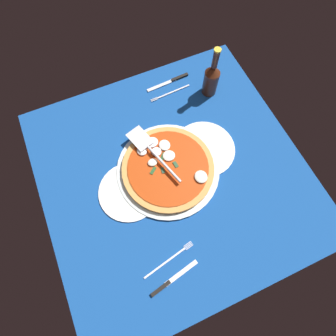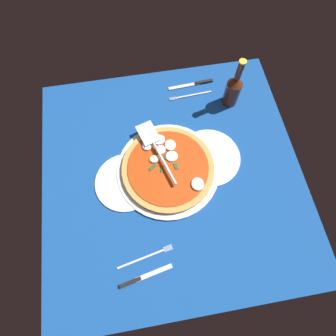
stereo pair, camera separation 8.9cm
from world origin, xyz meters
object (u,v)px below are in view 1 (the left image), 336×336
at_px(place_setting_far, 171,87).
at_px(beer_bottle, 211,78).
at_px(pizza_server, 152,151).
at_px(place_setting_near, 170,271).
at_px(dinner_plate_right, 204,149).
at_px(dinner_plate_left, 130,192).
at_px(pizza, 168,167).

bearing_deg(place_setting_far, beer_bottle, 145.33).
distance_m(pizza_server, place_setting_near, 0.42).
xyz_separation_m(dinner_plate_right, place_setting_near, (-0.30, -0.35, -0.00)).
height_order(pizza_server, place_setting_near, pizza_server).
xyz_separation_m(pizza_server, beer_bottle, (0.33, 0.18, 0.03)).
bearing_deg(place_setting_near, dinner_plate_left, 83.30).
distance_m(dinner_plate_right, pizza_server, 0.21).
bearing_deg(dinner_plate_right, pizza, -172.35).
distance_m(pizza, place_setting_near, 0.35).
distance_m(pizza_server, beer_bottle, 0.38).
bearing_deg(dinner_plate_left, pizza_server, 37.36).
xyz_separation_m(place_setting_near, place_setting_far, (0.30, 0.67, 0.00)).
relative_size(pizza, beer_bottle, 1.47).
bearing_deg(dinner_plate_right, place_setting_near, -130.60).
bearing_deg(dinner_plate_left, place_setting_far, 48.35).
bearing_deg(place_setting_near, beer_bottle, 41.88).
height_order(dinner_plate_left, beer_bottle, beer_bottle).
relative_size(pizza, pizza_server, 1.24).
xyz_separation_m(dinner_plate_right, place_setting_far, (0.00, 0.32, -0.00)).
xyz_separation_m(pizza, beer_bottle, (0.30, 0.26, 0.06)).
relative_size(dinner_plate_left, place_setting_far, 1.12).
xyz_separation_m(pizza, place_setting_near, (-0.14, -0.33, -0.02)).
xyz_separation_m(dinner_plate_right, pizza, (-0.16, -0.02, 0.02)).
distance_m(dinner_plate_left, place_setting_near, 0.30).
distance_m(place_setting_near, place_setting_far, 0.73).
height_order(pizza_server, place_setting_far, pizza_server).
distance_m(dinner_plate_left, beer_bottle, 0.54).
bearing_deg(pizza, place_setting_near, -112.77).
bearing_deg(beer_bottle, dinner_plate_left, -148.74).
xyz_separation_m(dinner_plate_left, place_setting_near, (0.02, -0.30, -0.00)).
xyz_separation_m(dinner_plate_left, pizza_server, (0.13, 0.10, 0.04)).
relative_size(dinner_plate_right, pizza, 0.70).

